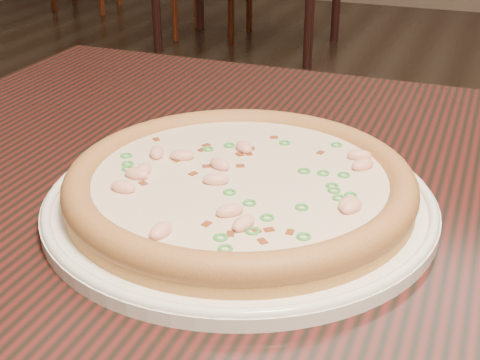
% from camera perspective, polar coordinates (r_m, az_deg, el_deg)
% --- Properties ---
extents(hero_table, '(1.20, 0.80, 0.75)m').
position_cam_1_polar(hero_table, '(0.70, 10.80, -9.33)').
color(hero_table, black).
rests_on(hero_table, ground).
extents(plate, '(0.37, 0.37, 0.02)m').
position_cam_1_polar(plate, '(0.63, 0.00, -1.73)').
color(plate, white).
rests_on(plate, hero_table).
extents(pizza, '(0.33, 0.33, 0.03)m').
position_cam_1_polar(pizza, '(0.62, -0.00, -0.25)').
color(pizza, '#C2844A').
rests_on(pizza, plate).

